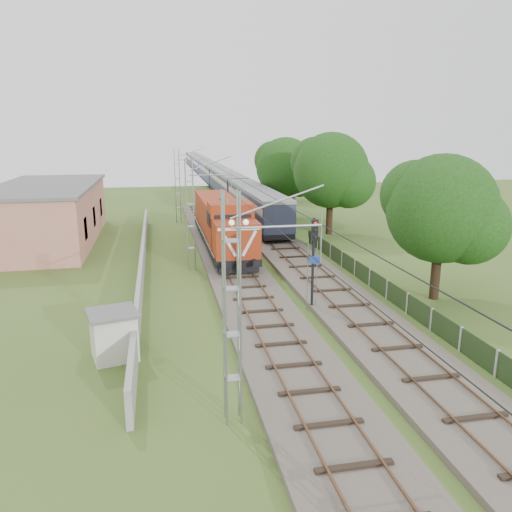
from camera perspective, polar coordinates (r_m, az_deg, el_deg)
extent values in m
plane|color=#415B22|center=(25.82, 1.33, -8.19)|extent=(140.00, 140.00, 0.00)
cube|color=#6B6054|center=(32.24, -1.37, -3.33)|extent=(4.20, 70.00, 0.30)
cube|color=black|center=(32.18, -1.37, -2.99)|extent=(2.40, 70.00, 0.10)
cube|color=brown|center=(32.03, -2.87, -2.94)|extent=(0.08, 70.00, 0.05)
cube|color=brown|center=(32.31, 0.11, -2.78)|extent=(0.08, 70.00, 0.05)
cube|color=#6B6054|center=(45.54, 2.02, 1.83)|extent=(4.20, 80.00, 0.30)
cube|color=black|center=(45.50, 2.02, 2.07)|extent=(2.40, 80.00, 0.10)
cube|color=brown|center=(45.30, 0.97, 2.12)|extent=(0.08, 80.00, 0.05)
cube|color=brown|center=(45.69, 3.06, 2.21)|extent=(0.08, 80.00, 0.05)
cylinder|color=gray|center=(16.05, 2.43, 3.38)|extent=(3.00, 0.08, 0.08)
cylinder|color=gray|center=(35.65, -5.24, 9.20)|extent=(3.00, 0.08, 0.08)
cylinder|color=gray|center=(55.53, -7.49, 10.85)|extent=(3.00, 0.08, 0.08)
cylinder|color=black|center=(35.97, -2.80, 7.20)|extent=(0.03, 70.00, 0.03)
cylinder|color=black|center=(35.84, -2.83, 9.26)|extent=(0.03, 70.00, 0.03)
cube|color=#9E9E99|center=(36.48, -12.86, -0.64)|extent=(0.25, 40.00, 1.50)
cube|color=#B36560|center=(48.87, -22.69, 4.39)|extent=(8.00, 20.00, 5.00)
cube|color=#606060|center=(48.55, -22.98, 7.41)|extent=(8.40, 20.40, 0.25)
cube|color=black|center=(42.41, -18.94, 2.99)|extent=(0.10, 1.60, 1.80)
cube|color=black|center=(48.28, -18.05, 4.32)|extent=(0.10, 1.60, 1.80)
cube|color=black|center=(54.17, -17.35, 5.36)|extent=(0.10, 1.60, 1.80)
cube|color=black|center=(30.86, 14.78, -3.73)|extent=(0.05, 32.00, 1.15)
cube|color=#9E9E99|center=(44.35, 6.39, 2.01)|extent=(0.12, 0.12, 1.20)
cube|color=black|center=(42.49, -3.91, 2.14)|extent=(3.19, 18.09, 0.53)
cube|color=black|center=(36.91, -2.73, -0.18)|extent=(2.34, 3.83, 0.53)
cube|color=black|center=(48.25, -4.81, 3.16)|extent=(2.34, 3.83, 0.53)
cube|color=black|center=(33.99, -1.95, -1.61)|extent=(2.77, 0.27, 0.37)
cube|color=#982A11|center=(34.70, -2.31, 1.97)|extent=(3.09, 2.66, 2.45)
sphere|color=white|center=(33.13, -2.80, 3.83)|extent=(0.38, 0.38, 0.38)
sphere|color=white|center=(33.28, -1.17, 3.89)|extent=(0.38, 0.38, 0.38)
cube|color=silver|center=(33.31, -3.12, 1.36)|extent=(1.07, 0.06, 1.78)
cube|color=silver|center=(33.53, -0.77, 1.46)|extent=(1.07, 0.06, 1.78)
cube|color=silver|center=(33.21, -1.96, 3.11)|extent=(2.87, 0.06, 0.19)
cube|color=#982A11|center=(37.14, -2.94, 3.52)|extent=(3.19, 2.55, 3.41)
cube|color=black|center=(35.78, -2.65, 3.99)|extent=(2.66, 0.06, 0.96)
cube|color=#982A11|center=(44.73, -4.38, 4.88)|extent=(2.98, 12.88, 2.77)
cylinder|color=black|center=(41.32, -3.87, 6.29)|extent=(0.47, 0.47, 0.43)
cylinder|color=gray|center=(35.97, -3.29, 6.18)|extent=(0.13, 0.13, 0.37)
cylinder|color=gray|center=(36.06, -2.28, 6.21)|extent=(0.13, 0.13, 0.37)
cube|color=black|center=(53.28, 0.01, 4.43)|extent=(2.78, 21.12, 0.48)
cube|color=#2E354D|center=(53.05, 0.01, 6.06)|extent=(2.88, 21.12, 2.59)
cube|color=#BFB394|center=(52.98, 0.01, 6.58)|extent=(2.92, 20.27, 0.72)
cube|color=gray|center=(52.87, 0.01, 7.61)|extent=(2.93, 21.12, 0.34)
cube|color=black|center=(74.85, -3.31, 7.18)|extent=(2.78, 21.12, 0.48)
cube|color=#2E354D|center=(74.68, -3.33, 8.35)|extent=(2.88, 21.12, 2.59)
cube|color=#BFB394|center=(74.63, -3.34, 8.72)|extent=(2.92, 20.27, 0.72)
cube|color=gray|center=(74.55, -3.35, 9.45)|extent=(2.93, 21.12, 0.34)
cube|color=black|center=(96.64, -5.16, 8.69)|extent=(2.78, 21.12, 0.48)
cube|color=#2E354D|center=(96.51, -5.18, 9.60)|extent=(2.88, 21.12, 2.59)
cube|color=#BFB394|center=(96.48, -5.19, 9.88)|extent=(2.92, 20.27, 0.72)
cube|color=gray|center=(96.41, -5.20, 10.45)|extent=(2.93, 21.12, 0.34)
cube|color=black|center=(118.54, -6.33, 9.64)|extent=(2.78, 21.12, 0.48)
cube|color=#2E354D|center=(118.44, -6.35, 10.38)|extent=(2.88, 21.12, 2.59)
cube|color=#BFB394|center=(118.41, -6.36, 10.61)|extent=(2.92, 20.27, 0.72)
cube|color=gray|center=(118.36, -6.37, 11.07)|extent=(2.93, 21.12, 0.34)
cube|color=black|center=(140.50, -7.14, 10.29)|extent=(2.78, 21.12, 0.48)
cube|color=#2E354D|center=(140.41, -7.16, 10.91)|extent=(2.88, 21.12, 2.59)
cube|color=#BFB394|center=(140.38, -7.17, 11.11)|extent=(2.92, 20.27, 0.72)
cube|color=gray|center=(140.34, -7.18, 11.50)|extent=(2.93, 21.12, 0.34)
cylinder|color=black|center=(27.65, 6.52, -1.03)|extent=(0.15, 0.15, 5.25)
cube|color=black|center=(27.06, 6.74, 2.96)|extent=(0.43, 0.36, 1.15)
sphere|color=red|center=(26.87, 6.84, 3.68)|extent=(0.19, 0.19, 0.19)
sphere|color=black|center=(26.94, 6.82, 2.91)|extent=(0.19, 0.19, 0.19)
sphere|color=black|center=(27.01, 6.80, 2.15)|extent=(0.19, 0.19, 0.19)
cube|color=navy|center=(27.47, 6.72, -0.46)|extent=(0.55, 0.28, 0.42)
cube|color=silver|center=(23.11, -15.93, -8.83)|extent=(2.20, 2.20, 2.00)
cube|color=#606060|center=(22.72, -16.11, -6.29)|extent=(2.53, 2.53, 0.14)
cylinder|color=#321E14|center=(31.46, 19.89, -1.25)|extent=(0.56, 0.56, 3.86)
sphere|color=#16330D|center=(30.78, 20.43, 5.07)|extent=(6.32, 6.32, 6.32)
sphere|color=#16330D|center=(30.82, 23.21, 3.17)|extent=(4.42, 4.42, 4.42)
sphere|color=#16330D|center=(31.08, 17.74, 6.68)|extent=(4.11, 4.11, 4.11)
cylinder|color=#321E14|center=(49.17, 8.40, 5.02)|extent=(0.64, 0.64, 4.39)
sphere|color=#16330D|center=(48.71, 8.57, 9.66)|extent=(7.18, 7.18, 7.18)
sphere|color=#16330D|center=(48.30, 10.58, 8.35)|extent=(5.03, 5.03, 5.03)
sphere|color=#16330D|center=(49.45, 6.71, 10.70)|extent=(4.67, 4.67, 4.67)
cylinder|color=#321E14|center=(58.29, 3.34, 6.41)|extent=(0.60, 0.60, 4.13)
sphere|color=#16330D|center=(57.91, 3.40, 10.09)|extent=(6.76, 6.76, 6.76)
sphere|color=#16330D|center=(57.36, 4.96, 9.09)|extent=(4.73, 4.73, 4.73)
sphere|color=#16330D|center=(58.73, 1.97, 10.90)|extent=(4.39, 4.39, 4.39)
cylinder|color=#321E14|center=(73.44, 4.35, 7.80)|extent=(0.48, 0.48, 3.72)
sphere|color=#16330D|center=(73.15, 4.40, 10.43)|extent=(6.08, 6.08, 6.08)
sphere|color=#16330D|center=(72.67, 5.52, 9.72)|extent=(4.26, 4.26, 4.26)
sphere|color=#16330D|center=(73.86, 3.38, 11.01)|extent=(3.95, 3.95, 3.95)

